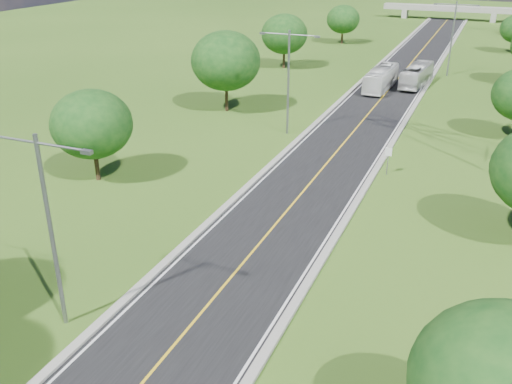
% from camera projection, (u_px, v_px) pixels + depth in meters
% --- Properties ---
extents(ground, '(260.00, 260.00, 0.00)m').
position_uv_depth(ground, '(378.00, 103.00, 67.17)').
color(ground, '#2E5116').
rests_on(ground, ground).
extents(road, '(8.00, 150.00, 0.06)m').
position_uv_depth(road, '(388.00, 91.00, 72.21)').
color(road, black).
rests_on(road, ground).
extents(curb_left, '(0.50, 150.00, 0.22)m').
position_uv_depth(curb_left, '(355.00, 87.00, 73.68)').
color(curb_left, gray).
rests_on(curb_left, ground).
extents(curb_right, '(0.50, 150.00, 0.22)m').
position_uv_depth(curb_right, '(422.00, 93.00, 70.68)').
color(curb_right, gray).
rests_on(curb_right, ground).
extents(speed_limit_sign, '(0.55, 0.09, 2.40)m').
position_uv_depth(speed_limit_sign, '(388.00, 156.00, 46.15)').
color(speed_limit_sign, slate).
rests_on(speed_limit_sign, ground).
extents(overpass, '(30.00, 3.00, 3.20)m').
position_uv_depth(overpass, '(449.00, 9.00, 133.55)').
color(overpass, gray).
rests_on(overpass, ground).
extents(streetlight_near_left, '(5.90, 0.25, 10.00)m').
position_uv_depth(streetlight_near_left, '(49.00, 217.00, 26.44)').
color(streetlight_near_left, slate).
rests_on(streetlight_near_left, ground).
extents(streetlight_mid_left, '(5.90, 0.25, 10.00)m').
position_uv_depth(streetlight_mid_left, '(288.00, 74.00, 54.22)').
color(streetlight_mid_left, slate).
rests_on(streetlight_mid_left, ground).
extents(streetlight_far_right, '(5.90, 0.25, 10.00)m').
position_uv_depth(streetlight_far_right, '(453.00, 32.00, 77.79)').
color(streetlight_far_right, slate).
rests_on(streetlight_far_right, ground).
extents(tree_lb, '(6.30, 6.30, 7.33)m').
position_uv_depth(tree_lb, '(92.00, 124.00, 43.96)').
color(tree_lb, black).
rests_on(tree_lb, ground).
extents(tree_lc, '(7.56, 7.56, 8.79)m').
position_uv_depth(tree_lc, '(226.00, 61.00, 61.75)').
color(tree_lc, black).
rests_on(tree_lc, ground).
extents(tree_ld, '(6.72, 6.72, 7.82)m').
position_uv_depth(tree_ld, '(284.00, 34.00, 82.92)').
color(tree_ld, black).
rests_on(tree_ld, ground).
extents(tree_le, '(5.88, 5.88, 6.84)m').
position_uv_depth(tree_le, '(343.00, 19.00, 102.50)').
color(tree_le, black).
rests_on(tree_le, ground).
extents(bus_outbound, '(3.14, 10.01, 2.74)m').
position_uv_depth(bus_outbound, '(417.00, 75.00, 74.06)').
color(bus_outbound, silver).
rests_on(bus_outbound, road).
extents(bus_inbound, '(2.68, 10.12, 2.80)m').
position_uv_depth(bus_inbound, '(381.00, 78.00, 72.32)').
color(bus_inbound, white).
rests_on(bus_inbound, road).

